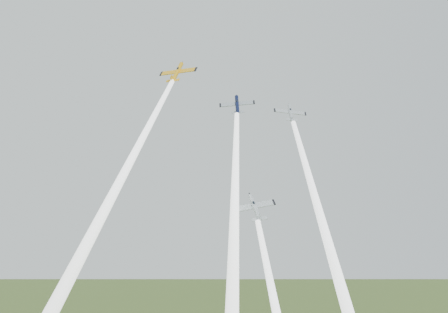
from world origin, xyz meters
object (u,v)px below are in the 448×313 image
plane_yellow (177,72)px  plane_silver_low (255,207)px  plane_navy (237,105)px  plane_silver_right (290,113)px

plane_yellow → plane_silver_low: (14.17, -19.35, -29.58)m
plane_yellow → plane_navy: plane_yellow is taller
plane_navy → plane_yellow: bearing=165.7°
plane_yellow → plane_silver_low: plane_yellow is taller
plane_yellow → plane_navy: (12.39, -4.66, -7.94)m
plane_silver_low → plane_navy: bearing=90.8°
plane_yellow → plane_navy: size_ratio=1.18×
plane_silver_low → plane_silver_right: bearing=48.7°
plane_navy → plane_silver_right: plane_navy is taller
plane_silver_right → plane_silver_low: 24.78m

